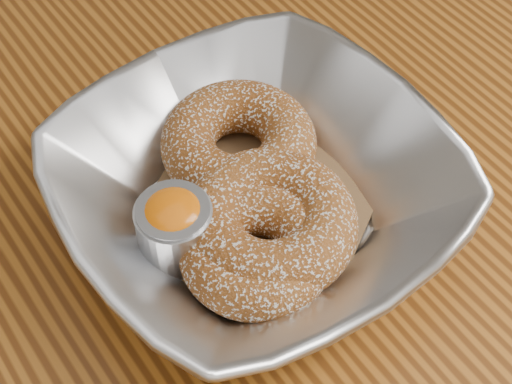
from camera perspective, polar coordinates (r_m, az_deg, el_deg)
table at (r=0.61m, az=-0.85°, el=-9.16°), size 1.20×0.80×0.75m
serving_bowl at (r=0.51m, az=0.00°, el=0.07°), size 0.25×0.25×0.06m
parchment at (r=0.53m, az=0.00°, el=-1.38°), size 0.20×0.20×0.00m
donut_back at (r=0.54m, az=-1.27°, el=3.58°), size 0.13×0.13×0.04m
donut_front at (r=0.50m, az=0.93°, el=-2.28°), size 0.12×0.12×0.04m
donut_extra at (r=0.49m, az=0.02°, el=-4.25°), size 0.12×0.12×0.03m
ramekin at (r=0.49m, az=-5.92°, el=-2.54°), size 0.05×0.05×0.05m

